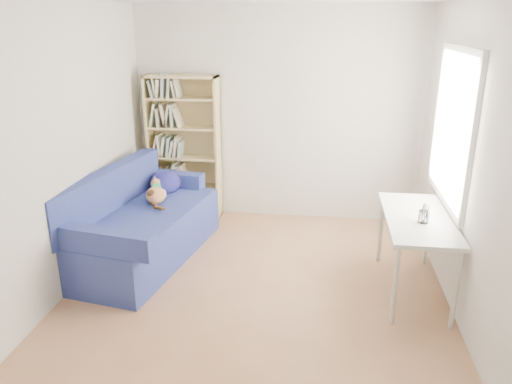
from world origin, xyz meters
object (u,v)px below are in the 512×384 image
Objects in this scene: sofa at (140,225)px; bookshelf at (184,153)px; pen_cup at (424,215)px; desk at (417,224)px.

bookshelf reaches higher than sofa.
bookshelf is 10.07× the size of pen_cup.
bookshelf is 3.05m from desk.
pen_cup is at bearing -33.60° from bookshelf.
sofa is 11.76× the size of pen_cup.
sofa reaches higher than pen_cup.
bookshelf is 3.14m from pen_cup.
sofa is 1.66× the size of desk.
pen_cup reaches higher than desk.
pen_cup is (2.78, -0.49, 0.46)m from sofa.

